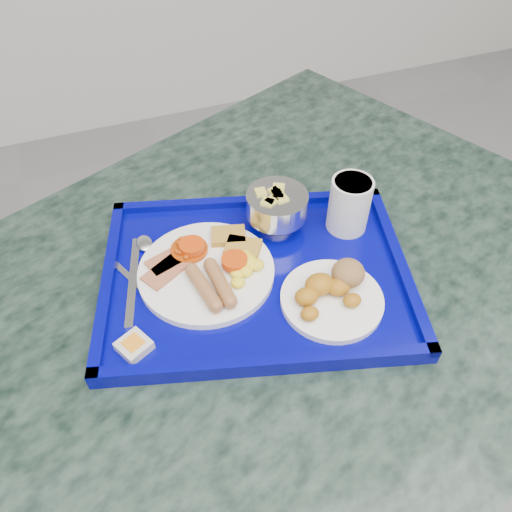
{
  "coord_description": "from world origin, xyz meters",
  "views": [
    {
      "loc": [
        -0.29,
        0.55,
        1.46
      ],
      "look_at": [
        -0.11,
        1.05,
        0.89
      ],
      "focal_mm": 35.0,
      "sensor_mm": 36.0,
      "label": 1
    }
  ],
  "objects_px": {
    "tray": "(256,275)",
    "juice_cup": "(350,203)",
    "main_plate": "(210,268)",
    "fruit_bowl": "(277,205)",
    "table": "(240,370)",
    "bread_plate": "(333,292)"
  },
  "relations": [
    {
      "from": "tray",
      "to": "juice_cup",
      "type": "relative_size",
      "value": 5.77
    },
    {
      "from": "bread_plate",
      "to": "table",
      "type": "bearing_deg",
      "value": 155.51
    },
    {
      "from": "tray",
      "to": "bread_plate",
      "type": "xyz_separation_m",
      "value": [
        0.09,
        -0.09,
        0.02
      ]
    },
    {
      "from": "bread_plate",
      "to": "fruit_bowl",
      "type": "distance_m",
      "value": 0.19
    },
    {
      "from": "juice_cup",
      "to": "tray",
      "type": "bearing_deg",
      "value": -165.73
    },
    {
      "from": "table",
      "to": "main_plate",
      "type": "xyz_separation_m",
      "value": [
        -0.02,
        0.06,
        0.24
      ]
    },
    {
      "from": "bread_plate",
      "to": "juice_cup",
      "type": "relative_size",
      "value": 1.6
    },
    {
      "from": "bread_plate",
      "to": "juice_cup",
      "type": "distance_m",
      "value": 0.17
    },
    {
      "from": "main_plate",
      "to": "juice_cup",
      "type": "relative_size",
      "value": 2.22
    },
    {
      "from": "table",
      "to": "bread_plate",
      "type": "height_order",
      "value": "bread_plate"
    },
    {
      "from": "fruit_bowl",
      "to": "table",
      "type": "bearing_deg",
      "value": -133.8
    },
    {
      "from": "table",
      "to": "juice_cup",
      "type": "height_order",
      "value": "juice_cup"
    },
    {
      "from": "table",
      "to": "bread_plate",
      "type": "bearing_deg",
      "value": -24.49
    },
    {
      "from": "tray",
      "to": "juice_cup",
      "type": "xyz_separation_m",
      "value": [
        0.19,
        0.05,
        0.06
      ]
    },
    {
      "from": "tray",
      "to": "main_plate",
      "type": "distance_m",
      "value": 0.08
    },
    {
      "from": "table",
      "to": "fruit_bowl",
      "type": "relative_size",
      "value": 14.87
    },
    {
      "from": "tray",
      "to": "juice_cup",
      "type": "height_order",
      "value": "juice_cup"
    },
    {
      "from": "main_plate",
      "to": "bread_plate",
      "type": "xyz_separation_m",
      "value": [
        0.16,
        -0.12,
        0.0
      ]
    },
    {
      "from": "bread_plate",
      "to": "juice_cup",
      "type": "bearing_deg",
      "value": 55.04
    },
    {
      "from": "fruit_bowl",
      "to": "juice_cup",
      "type": "height_order",
      "value": "juice_cup"
    },
    {
      "from": "main_plate",
      "to": "juice_cup",
      "type": "bearing_deg",
      "value": 4.86
    },
    {
      "from": "main_plate",
      "to": "fruit_bowl",
      "type": "bearing_deg",
      "value": 24.89
    }
  ]
}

